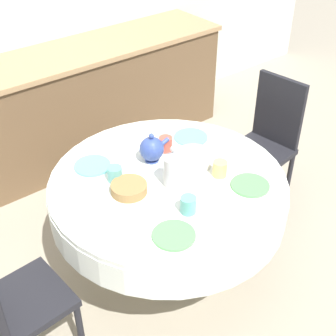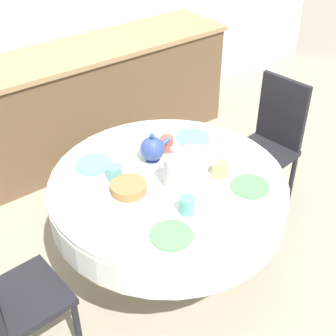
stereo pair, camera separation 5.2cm
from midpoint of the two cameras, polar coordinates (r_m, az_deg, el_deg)
name	(u,v)px [view 2 (the right image)]	position (r m, az deg, el deg)	size (l,w,h in m)	color
ground_plane	(168,265)	(3.19, 0.48, -11.72)	(12.00, 12.00, 0.00)	#9E937F
wall_back	(18,0)	(3.98, -17.43, 18.93)	(7.00, 0.05, 2.60)	beige
kitchen_counter	(53,112)	(4.00, -13.46, 6.66)	(3.24, 0.64, 0.94)	brown
dining_table	(168,195)	(2.78, 0.54, -3.36)	(1.39, 1.39, 0.72)	olive
chair_left	(271,139)	(3.50, 12.82, 3.49)	(0.45, 0.45, 0.98)	black
chair_right	(5,295)	(2.46, -18.66, -14.44)	(0.42, 0.42, 0.98)	black
plate_near_left	(172,235)	(2.34, 1.08, -8.21)	(0.22, 0.22, 0.01)	#5BA85B
cup_near_left	(187,205)	(2.46, 2.93, -4.55)	(0.08, 0.08, 0.09)	#5BA39E
plate_near_right	(250,186)	(2.69, 10.53, -2.24)	(0.22, 0.22, 0.01)	#5BA85B
cup_near_right	(220,169)	(2.72, 6.92, -0.18)	(0.08, 0.08, 0.09)	#DBB766
plate_far_left	(93,165)	(2.84, -8.59, 0.41)	(0.22, 0.22, 0.01)	#60BCB7
cup_far_left	(115,173)	(2.69, -5.92, -0.67)	(0.08, 0.08, 0.09)	#5BA39E
plate_far_right	(192,137)	(3.07, 3.49, 3.73)	(0.22, 0.22, 0.01)	#60BCB7
cup_far_right	(167,144)	(2.93, 0.35, 2.96)	(0.08, 0.08, 0.09)	#CC4C3D
coffee_carafe	(173,169)	(2.60, 1.16, -0.09)	(0.11, 0.11, 0.26)	#B2B2B7
teapot	(153,149)	(2.81, -1.35, 2.36)	(0.21, 0.15, 0.19)	#33478E
bread_basket	(129,188)	(2.61, -4.26, -2.41)	(0.20, 0.20, 0.05)	olive
fruit_bowl	(194,159)	(2.82, 3.76, 1.12)	(0.22, 0.22, 0.07)	silver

